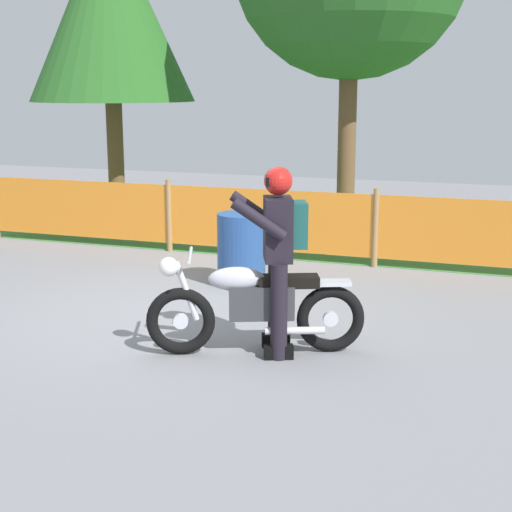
{
  "coord_description": "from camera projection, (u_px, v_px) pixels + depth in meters",
  "views": [
    {
      "loc": [
        3.3,
        -7.33,
        2.38
      ],
      "look_at": [
        1.12,
        -1.09,
        0.9
      ],
      "focal_mm": 53.87,
      "sensor_mm": 36.0,
      "label": 1
    }
  ],
  "objects": [
    {
      "name": "tree_leftmost",
      "position": [
        110.0,
        8.0,
        12.74
      ],
      "size": [
        2.77,
        2.77,
        5.18
      ],
      "color": "brown",
      "rests_on": "ground"
    },
    {
      "name": "ground",
      "position": [
        192.0,
        309.0,
        8.34
      ],
      "size": [
        24.0,
        24.0,
        0.02
      ],
      "primitive_type": "cube",
      "color": "gray"
    },
    {
      "name": "oil_drum",
      "position": [
        241.0,
        250.0,
        9.21
      ],
      "size": [
        0.58,
        0.58,
        0.88
      ],
      "primitive_type": "cylinder",
      "color": "navy",
      "rests_on": "ground"
    },
    {
      "name": "motorcycle_lead",
      "position": [
        255.0,
        305.0,
        6.87
      ],
      "size": [
        1.86,
        0.92,
        0.93
      ],
      "rotation": [
        0.0,
        0.0,
        -2.75
      ],
      "color": "black",
      "rests_on": "ground"
    },
    {
      "name": "rider_lead",
      "position": [
        279.0,
        250.0,
        6.78
      ],
      "size": [
        0.78,
        0.68,
        1.69
      ],
      "rotation": [
        0.0,
        0.0,
        -2.75
      ],
      "color": "black",
      "rests_on": "ground"
    },
    {
      "name": "barrier_fence",
      "position": [
        268.0,
        220.0,
        10.62
      ],
      "size": [
        9.1,
        0.08,
        1.05
      ],
      "color": "#997547",
      "rests_on": "ground"
    },
    {
      "name": "grass_verge",
      "position": [
        318.0,
        225.0,
        13.28
      ],
      "size": [
        24.0,
        5.52,
        0.01
      ],
      "primitive_type": "cube",
      "color": "#4C8C3D",
      "rests_on": "ground"
    }
  ]
}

